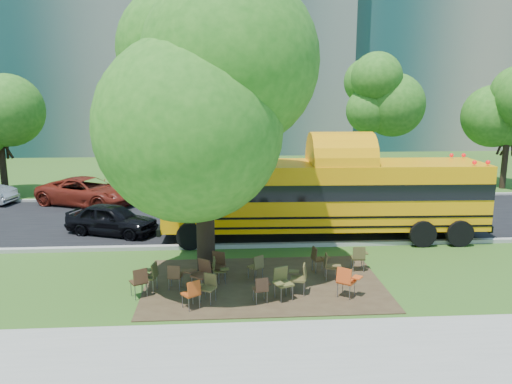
{
  "coord_description": "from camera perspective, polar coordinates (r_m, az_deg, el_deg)",
  "views": [
    {
      "loc": [
        -0.16,
        -14.39,
        5.71
      ],
      "look_at": [
        1.01,
        3.14,
        2.04
      ],
      "focal_mm": 35.0,
      "sensor_mm": 36.0,
      "label": 1
    }
  ],
  "objects": [
    {
      "name": "chair_8",
      "position": [
        14.66,
        -11.92,
        -9.14
      ],
      "size": [
        0.51,
        0.64,
        0.86
      ],
      "rotation": [
        0.0,
        0.0,
        1.37
      ],
      "color": "#46421E",
      "rests_on": "ground"
    },
    {
      "name": "chair_13",
      "position": [
        16.18,
        11.69,
        -7.15
      ],
      "size": [
        0.57,
        0.5,
        0.85
      ],
      "rotation": [
        0.0,
        0.0,
        -0.06
      ],
      "color": "#423D1C",
      "rests_on": "ground"
    },
    {
      "name": "asphalt_road",
      "position": [
        22.13,
        -3.27,
        -3.12
      ],
      "size": [
        80.0,
        8.0,
        0.04
      ],
      "primitive_type": "cube",
      "color": "black",
      "rests_on": "ground"
    },
    {
      "name": "chair_4",
      "position": [
        13.62,
        0.64,
        -10.8
      ],
      "size": [
        0.52,
        0.53,
        0.77
      ],
      "rotation": [
        0.0,
        0.0,
        0.19
      ],
      "color": "#522E1D",
      "rests_on": "ground"
    },
    {
      "name": "chair_2",
      "position": [
        13.37,
        -7.28,
        -11.19
      ],
      "size": [
        0.55,
        0.69,
        0.82
      ],
      "rotation": [
        0.0,
        0.0,
        0.62
      ],
      "color": "#A33C11",
      "rests_on": "ground"
    },
    {
      "name": "chair_5",
      "position": [
        13.83,
        2.98,
        -10.04
      ],
      "size": [
        0.62,
        0.71,
        0.92
      ],
      "rotation": [
        0.0,
        0.0,
        3.53
      ],
      "color": "brown",
      "rests_on": "ground"
    },
    {
      "name": "chair_0",
      "position": [
        14.33,
        -13.12,
        -9.68
      ],
      "size": [
        0.59,
        0.71,
        0.87
      ],
      "rotation": [
        0.0,
        0.0,
        0.5
      ],
      "color": "#3D2415",
      "rests_on": "ground"
    },
    {
      "name": "chair_15",
      "position": [
        15.87,
        7.1,
        -7.4
      ],
      "size": [
        0.56,
        0.56,
        0.83
      ],
      "rotation": [
        0.0,
        0.0,
        4.87
      ],
      "color": "#3F2B16",
      "rests_on": "ground"
    },
    {
      "name": "kerb_far",
      "position": [
        26.1,
        -3.36,
        -0.7
      ],
      "size": [
        80.0,
        0.25,
        0.14
      ],
      "primitive_type": "cube",
      "color": "gray",
      "rests_on": "ground"
    },
    {
      "name": "building_main",
      "position": [
        51.27,
        -13.19,
        17.43
      ],
      "size": [
        38.0,
        16.0,
        22.0
      ],
      "primitive_type": "cube",
      "color": "slate",
      "rests_on": "ground"
    },
    {
      "name": "chair_14",
      "position": [
        14.5,
        -6.3,
        -9.05
      ],
      "size": [
        0.78,
        0.62,
        0.91
      ],
      "rotation": [
        0.0,
        0.0,
        2.51
      ],
      "color": "#502D1C",
      "rests_on": "ground"
    },
    {
      "name": "dirt_patch",
      "position": [
        15.05,
        0.91,
        -10.43
      ],
      "size": [
        7.0,
        4.5,
        0.03
      ],
      "primitive_type": "cube",
      "color": "#382819",
      "rests_on": "ground"
    },
    {
      "name": "bg_tree_2",
      "position": [
        30.81,
        -12.99,
        8.72
      ],
      "size": [
        4.8,
        4.8,
        6.62
      ],
      "color": "black",
      "rests_on": "ground"
    },
    {
      "name": "chair_11",
      "position": [
        15.2,
        0.11,
        -8.29
      ],
      "size": [
        0.53,
        0.67,
        0.79
      ],
      "rotation": [
        0.0,
        0.0,
        0.64
      ],
      "color": "brown",
      "rests_on": "ground"
    },
    {
      "name": "chair_1",
      "position": [
        14.64,
        -9.18,
        -9.27
      ],
      "size": [
        0.56,
        0.46,
        0.78
      ],
      "rotation": [
        0.0,
        0.0,
        -0.14
      ],
      "color": "#4E301C",
      "rests_on": "ground"
    },
    {
      "name": "kerb_near",
      "position": [
        18.28,
        -3.14,
        -6.19
      ],
      "size": [
        80.0,
        0.25,
        0.14
      ],
      "primitive_type": "cube",
      "color": "gray",
      "rests_on": "ground"
    },
    {
      "name": "bg_tree_4",
      "position": [
        31.83,
        27.0,
        8.07
      ],
      "size": [
        5.0,
        5.0,
        6.85
      ],
      "color": "black",
      "rests_on": "ground"
    },
    {
      "name": "chair_7",
      "position": [
        14.12,
        10.32,
        -9.77
      ],
      "size": [
        0.78,
        0.62,
        0.91
      ],
      "rotation": [
        0.0,
        0.0,
        -0.64
      ],
      "color": "#CB4315",
      "rests_on": "ground"
    },
    {
      "name": "main_tree",
      "position": [
        14.93,
        -6.09,
        9.53
      ],
      "size": [
        7.2,
        7.2,
        8.74
      ],
      "color": "black",
      "rests_on": "ground"
    },
    {
      "name": "chair_6",
      "position": [
        14.22,
        5.07,
        -9.5
      ],
      "size": [
        0.53,
        0.68,
        0.9
      ],
      "rotation": [
        0.0,
        0.0,
        1.34
      ],
      "color": "#4E4521",
      "rests_on": "ground"
    },
    {
      "name": "school_bus",
      "position": [
        19.3,
        9.15,
        -0.31
      ],
      "size": [
        12.17,
        3.06,
        2.96
      ],
      "rotation": [
        0.0,
        0.0,
        -0.03
      ],
      "color": "orange",
      "rests_on": "ground"
    },
    {
      "name": "black_car",
      "position": [
        20.54,
        -16.16,
        -3.01
      ],
      "size": [
        3.95,
        2.68,
        1.25
      ],
      "primitive_type": "imported",
      "rotation": [
        0.0,
        0.0,
        1.21
      ],
      "color": "black",
      "rests_on": "ground"
    },
    {
      "name": "ground",
      "position": [
        15.48,
        -2.99,
        -9.86
      ],
      "size": [
        160.0,
        160.0,
        0.0
      ],
      "primitive_type": "plane",
      "color": "#315319",
      "rests_on": "ground"
    },
    {
      "name": "chair_3",
      "position": [
        13.76,
        -5.53,
        -10.54
      ],
      "size": [
        0.65,
        0.51,
        0.8
      ],
      "rotation": [
        0.0,
        0.0,
        2.69
      ],
      "color": "brown",
      "rests_on": "ground"
    },
    {
      "name": "chair_12",
      "position": [
        15.34,
        8.42,
        -8.17
      ],
      "size": [
        0.48,
        0.56,
        0.82
      ],
      "rotation": [
        0.0,
        0.0,
        4.63
      ],
      "color": "#4D4021",
      "rests_on": "ground"
    },
    {
      "name": "chair_9",
      "position": [
        15.16,
        -4.57,
        -8.13
      ],
      "size": [
        0.74,
        0.58,
        0.89
      ],
      "rotation": [
        0.0,
        0.0,
        2.69
      ],
      "color": "#422817",
      "rests_on": "ground"
    },
    {
      "name": "building_right",
      "position": [
        58.09,
        21.89,
        17.7
      ],
      "size": [
        30.0,
        16.0,
        25.0
      ],
      "primitive_type": "cube",
      "color": "gray",
      "rests_on": "ground"
    },
    {
      "name": "sidewalk",
      "position": [
        10.98,
        -2.58,
        -19.43
      ],
      "size": [
        60.0,
        4.0,
        0.04
      ],
      "primitive_type": "cube",
      "color": "gray",
      "rests_on": "ground"
    },
    {
      "name": "bg_car_red",
      "position": [
        26.0,
        -18.7,
        0.05
      ],
      "size": [
        5.5,
        4.09,
        1.39
      ],
      "primitive_type": "imported",
      "rotation": [
        0.0,
        0.0,
        1.16
      ],
      "color": "maroon",
      "rests_on": "ground"
    },
    {
      "name": "bg_tree_3",
      "position": [
        29.54,
        12.43,
        10.21
      ],
      "size": [
        5.6,
        5.6,
        7.84
      ],
      "color": "black",
      "rests_on": "ground"
    },
    {
      "name": "chair_10",
      "position": [
        14.94,
        -4.37,
        -8.66
      ],
      "size": [
        0.52,
        0.53,
        0.8
      ],
      "rotation": [
        0.0,
        0.0,
        -1.46
      ],
      "color": "#4B4820",
      "rests_on": "ground"
    }
  ]
}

